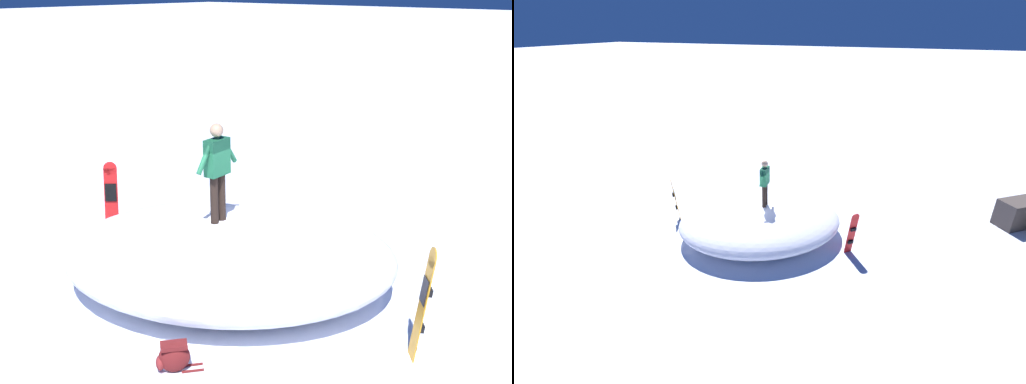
% 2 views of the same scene
% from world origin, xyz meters
% --- Properties ---
extents(ground, '(240.00, 240.00, 0.00)m').
position_xyz_m(ground, '(0.00, 0.00, 0.00)').
color(ground, white).
extents(snow_mound, '(7.39, 6.94, 1.22)m').
position_xyz_m(snow_mound, '(0.51, 0.26, 0.61)').
color(snow_mound, white).
rests_on(snow_mound, ground).
extents(snowboarder_standing, '(0.26, 1.05, 1.73)m').
position_xyz_m(snowboarder_standing, '(0.66, 0.35, 2.23)').
color(snowboarder_standing, black).
rests_on(snowboarder_standing, snow_mound).
extents(snowboard_primary_upright, '(0.35, 0.36, 1.74)m').
position_xyz_m(snowboard_primary_upright, '(-3.10, 0.12, 0.90)').
color(snowboard_primary_upright, orange).
rests_on(snowboard_primary_upright, ground).
extents(snowboard_secondary_upright, '(0.40, 0.40, 1.66)m').
position_xyz_m(snowboard_secondary_upright, '(3.83, 0.29, 0.86)').
color(snowboard_secondary_upright, red).
rests_on(snowboard_secondary_upright, ground).
extents(backpack_near, '(0.56, 0.64, 0.45)m').
position_xyz_m(backpack_near, '(-0.66, 2.65, 0.23)').
color(backpack_near, maroon).
rests_on(backpack_near, ground).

